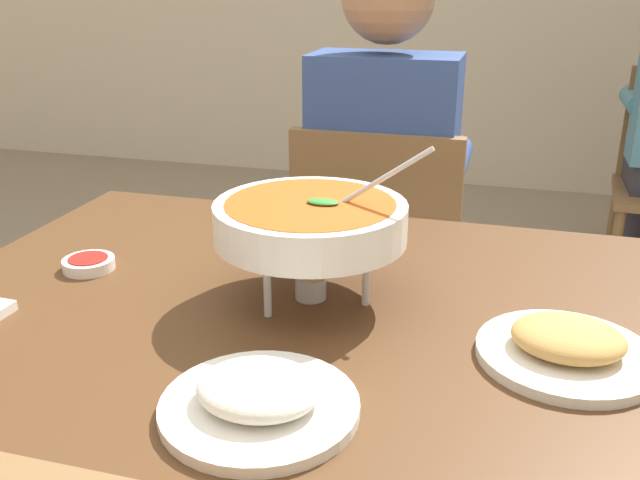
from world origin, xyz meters
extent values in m
cube|color=#51331C|center=(0.00, 0.00, 0.74)|extent=(1.21, 0.91, 0.04)
cylinder|color=#51331C|center=(-0.55, 0.40, 0.36)|extent=(0.07, 0.07, 0.72)
cylinder|color=#51331C|center=(0.55, 0.40, 0.36)|extent=(0.07, 0.07, 0.72)
cube|color=brown|center=(0.00, 0.84, 0.43)|extent=(0.44, 0.44, 0.03)
cube|color=brown|center=(0.00, 0.64, 0.68)|extent=(0.42, 0.04, 0.45)
cylinder|color=brown|center=(0.19, 1.03, 0.21)|extent=(0.04, 0.04, 0.42)
cylinder|color=brown|center=(-0.19, 1.03, 0.21)|extent=(0.04, 0.04, 0.42)
cylinder|color=brown|center=(0.19, 0.65, 0.21)|extent=(0.04, 0.04, 0.42)
cylinder|color=brown|center=(-0.19, 0.65, 0.21)|extent=(0.04, 0.04, 0.42)
cylinder|color=#2D2D38|center=(0.10, 0.86, 0.23)|extent=(0.10, 0.10, 0.45)
cylinder|color=#2D2D38|center=(-0.10, 0.86, 0.23)|extent=(0.10, 0.10, 0.45)
cube|color=#2D2D38|center=(0.00, 0.82, 0.51)|extent=(0.32, 0.32, 0.12)
cube|color=#334C8C|center=(0.00, 0.74, 0.82)|extent=(0.36, 0.20, 0.50)
cylinder|color=#334C8C|center=(0.16, 0.94, 0.77)|extent=(0.08, 0.28, 0.08)
cylinder|color=#334C8C|center=(-0.16, 0.94, 0.77)|extent=(0.08, 0.28, 0.08)
cylinder|color=silver|center=(0.11, 0.02, 0.81)|extent=(0.01, 0.01, 0.10)
cylinder|color=silver|center=(-0.02, 0.10, 0.81)|extent=(0.01, 0.01, 0.10)
cylinder|color=silver|center=(-0.02, -0.06, 0.81)|extent=(0.01, 0.01, 0.10)
torus|color=silver|center=(0.02, 0.02, 0.86)|extent=(0.21, 0.21, 0.01)
cylinder|color=#B2B2B7|center=(0.02, 0.02, 0.78)|extent=(0.05, 0.05, 0.04)
cone|color=orange|center=(0.02, 0.02, 0.81)|extent=(0.02, 0.02, 0.04)
cylinder|color=white|center=(0.02, 0.02, 0.89)|extent=(0.30, 0.30, 0.06)
cylinder|color=#B75119|center=(0.02, 0.02, 0.92)|extent=(0.26, 0.26, 0.01)
ellipsoid|color=#388433|center=(0.04, 0.02, 0.93)|extent=(0.05, 0.03, 0.01)
cylinder|color=silver|center=(0.11, 0.04, 0.95)|extent=(0.18, 0.01, 0.13)
cylinder|color=white|center=(0.05, -0.30, 0.77)|extent=(0.24, 0.24, 0.01)
ellipsoid|color=white|center=(0.05, -0.30, 0.80)|extent=(0.15, 0.13, 0.04)
cylinder|color=white|center=(0.41, -0.07, 0.77)|extent=(0.24, 0.24, 0.01)
ellipsoid|color=tan|center=(0.41, -0.07, 0.80)|extent=(0.15, 0.13, 0.04)
cylinder|color=white|center=(-0.39, 0.03, 0.77)|extent=(0.09, 0.09, 0.02)
cylinder|color=maroon|center=(-0.39, 0.03, 0.78)|extent=(0.07, 0.07, 0.01)
cylinder|color=brown|center=(0.72, 1.74, 0.21)|extent=(0.04, 0.04, 0.42)
cylinder|color=brown|center=(0.76, 2.11, 0.21)|extent=(0.04, 0.04, 0.42)
cylinder|color=brown|center=(0.84, 2.62, 0.21)|extent=(0.04, 0.04, 0.42)
cylinder|color=brown|center=(0.79, 2.24, 0.21)|extent=(0.04, 0.04, 0.42)
cylinder|color=#2D2D38|center=(0.82, 2.01, 0.23)|extent=(0.10, 0.10, 0.45)
cylinder|color=teal|center=(0.76, 2.09, 0.77)|extent=(0.08, 0.28, 0.08)
camera|label=1|loc=(0.31, -0.96, 1.26)|focal=39.39mm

